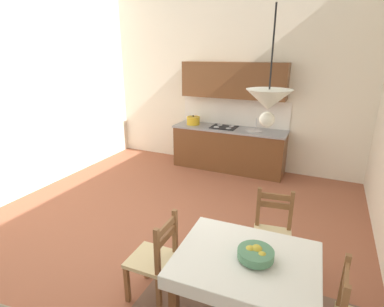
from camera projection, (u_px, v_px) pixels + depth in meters
name	position (u px, v px, depth m)	size (l,w,h in m)	color
ground_plane	(155.00, 241.00, 4.09)	(6.02, 6.89, 0.10)	#99563D
wall_back	(232.00, 69.00, 6.18)	(6.02, 0.12, 4.09)	silver
kitchen_cabinetry	(230.00, 130.00, 6.24)	(2.34, 0.63, 2.20)	brown
dining_table	(246.00, 271.00, 2.56)	(1.22, 1.00, 0.75)	brown
dining_chair_kitchen_side	(272.00, 234.00, 3.38)	(0.48, 0.48, 0.93)	#D1BC89
dining_chair_tv_side	(155.00, 259.00, 2.98)	(0.43, 0.43, 0.93)	#D1BC89
fruit_bowl	(256.00, 254.00, 2.47)	(0.30, 0.30, 0.12)	#4C7F5B
pendant_lamp	(268.00, 101.00, 2.08)	(0.32, 0.32, 0.80)	black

